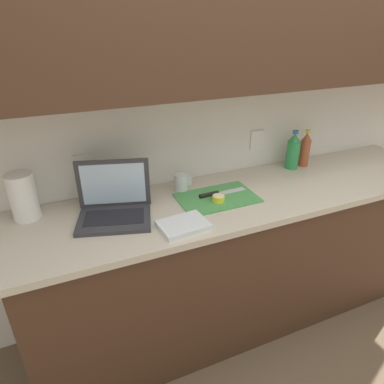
% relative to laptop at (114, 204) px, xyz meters
% --- Properties ---
extents(ground_plane, '(12.00, 12.00, 0.00)m').
position_rel_laptop_xyz_m(ground_plane, '(0.75, -0.05, -0.95)').
color(ground_plane, brown).
rests_on(ground_plane, ground).
extents(wall_back, '(5.20, 0.38, 2.60)m').
position_rel_laptop_xyz_m(wall_back, '(0.75, 0.18, 0.60)').
color(wall_back, white).
rests_on(wall_back, ground_plane).
extents(counter_unit, '(2.55, 0.61, 0.89)m').
position_rel_laptop_xyz_m(counter_unit, '(0.77, -0.05, -0.50)').
color(counter_unit, '#472D1E').
rests_on(counter_unit, ground_plane).
extents(laptop, '(0.40, 0.33, 0.26)m').
position_rel_laptop_xyz_m(laptop, '(0.00, 0.00, 0.00)').
color(laptop, '#333338').
rests_on(laptop, counter_unit).
extents(cutting_board, '(0.41, 0.27, 0.01)m').
position_rel_laptop_xyz_m(cutting_board, '(0.53, -0.04, -0.06)').
color(cutting_board, '#4C9E51').
rests_on(cutting_board, counter_unit).
extents(knife, '(0.27, 0.04, 0.02)m').
position_rel_laptop_xyz_m(knife, '(0.53, -0.01, -0.05)').
color(knife, silver).
rests_on(knife, cutting_board).
extents(lemon_half_cut, '(0.06, 0.06, 0.03)m').
position_rel_laptop_xyz_m(lemon_half_cut, '(0.52, -0.08, -0.04)').
color(lemon_half_cut, yellow).
rests_on(lemon_half_cut, cutting_board).
extents(bottle_green_soda, '(0.06, 0.06, 0.24)m').
position_rel_laptop_xyz_m(bottle_green_soda, '(1.25, 0.15, 0.05)').
color(bottle_green_soda, '#A34C2D').
rests_on(bottle_green_soda, counter_unit).
extents(bottle_oil_tall, '(0.08, 0.08, 0.24)m').
position_rel_laptop_xyz_m(bottle_oil_tall, '(1.16, 0.15, 0.05)').
color(bottle_oil_tall, '#2D934C').
rests_on(bottle_oil_tall, counter_unit).
extents(measuring_cup, '(0.10, 0.08, 0.09)m').
position_rel_laptop_xyz_m(measuring_cup, '(0.40, 0.12, -0.01)').
color(measuring_cup, silver).
rests_on(measuring_cup, counter_unit).
extents(paper_towel_roll, '(0.12, 0.12, 0.23)m').
position_rel_laptop_xyz_m(paper_towel_roll, '(-0.39, 0.14, 0.05)').
color(paper_towel_roll, white).
rests_on(paper_towel_roll, counter_unit).
extents(dish_towel, '(0.23, 0.18, 0.02)m').
position_rel_laptop_xyz_m(dish_towel, '(0.26, -0.23, -0.05)').
color(dish_towel, white).
rests_on(dish_towel, counter_unit).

